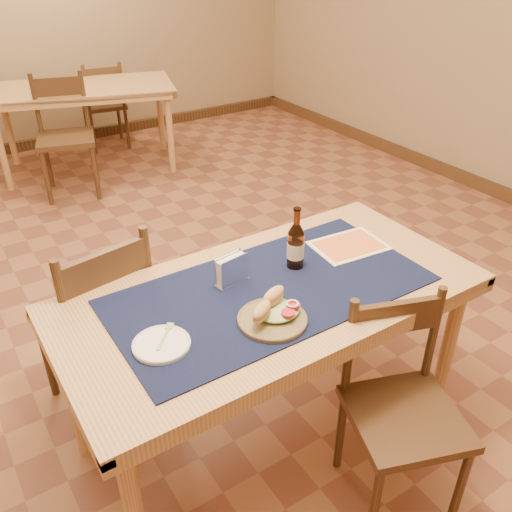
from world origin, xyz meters
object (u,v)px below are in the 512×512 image
main_table (270,308)px  sandwich_plate (273,314)px  chair_main_near (401,406)px  napkin_holder (231,270)px  back_table (82,96)px  beer_bottle (296,245)px  chair_main_far (99,319)px

main_table → sandwich_plate: (-0.10, -0.16, 0.11)m
chair_main_near → sandwich_plate: sandwich_plate is taller
sandwich_plate → main_table: bearing=58.0°
sandwich_plate → napkin_holder: bearing=89.9°
main_table → back_table: same height
chair_main_near → beer_bottle: (-0.07, 0.57, 0.42)m
chair_main_far → sandwich_plate: size_ratio=3.78×
main_table → beer_bottle: bearing=24.9°
napkin_holder → chair_main_near: bearing=-60.5°
main_table → chair_main_far: (-0.52, 0.54, -0.19)m
back_table → chair_main_far: size_ratio=1.86×
main_table → napkin_holder: (-0.10, 0.12, 0.14)m
napkin_holder → back_table: bearing=82.1°
sandwich_plate → back_table: bearing=82.7°
main_table → chair_main_far: size_ratio=1.74×
chair_main_far → back_table: bearing=73.1°
napkin_holder → beer_bottle: bearing=-7.7°
napkin_holder → main_table: bearing=-49.8°
chair_main_near → sandwich_plate: (-0.34, 0.33, 0.35)m
chair_main_near → chair_main_far: bearing=126.5°
chair_main_near → beer_bottle: size_ratio=3.24×
napkin_holder → chair_main_far: bearing=134.8°
chair_main_far → beer_bottle: size_ratio=3.57×
sandwich_plate → napkin_holder: size_ratio=1.74×
chair_main_near → main_table: bearing=116.5°
beer_bottle → napkin_holder: beer_bottle is taller
back_table → beer_bottle: bearing=-93.3°
back_table → chair_main_far: (-0.88, -2.90, -0.19)m
chair_main_near → napkin_holder: 0.79m
main_table → back_table: bearing=84.0°
main_table → beer_bottle: (0.17, 0.08, 0.18)m
back_table → sandwich_plate: size_ratio=7.03×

